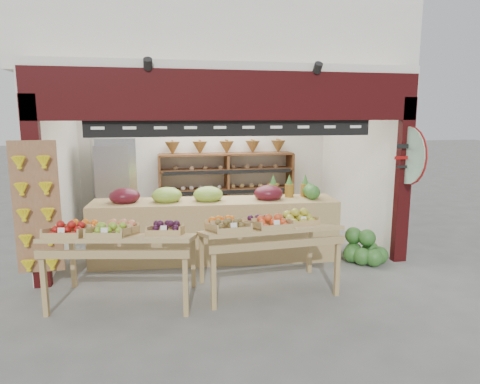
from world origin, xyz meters
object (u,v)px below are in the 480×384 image
object	(u,v)px
refrigerator	(114,187)
display_table_left	(114,234)
mid_counter	(214,227)
back_shelving	(227,173)
cardboard_stack	(133,240)
watermelon_pile	(364,250)
display_table_right	(262,227)

from	to	relation	value
refrigerator	display_table_left	distance (m)	3.27
display_table_left	mid_counter	bearing A→B (deg)	42.40
back_shelving	cardboard_stack	world-z (taller)	back_shelving
display_table_left	watermelon_pile	xyz separation A→B (m)	(3.85, 0.72, -0.67)
back_shelving	refrigerator	xyz separation A→B (m)	(-2.34, -0.41, -0.17)
cardboard_stack	mid_counter	bearing A→B (deg)	-24.30
refrigerator	cardboard_stack	bearing A→B (deg)	-87.18
display_table_left	refrigerator	bearing A→B (deg)	94.56
refrigerator	cardboard_stack	distance (m)	1.56
refrigerator	display_table_left	xyz separation A→B (m)	(0.26, -3.26, -0.09)
cardboard_stack	watermelon_pile	bearing A→B (deg)	-18.29
cardboard_stack	display_table_left	world-z (taller)	display_table_left
refrigerator	display_table_right	size ratio (longest dim) A/B	1.06
display_table_right	watermelon_pile	xyz separation A→B (m)	(1.92, 0.75, -0.67)
mid_counter	display_table_right	size ratio (longest dim) A/B	2.20
cardboard_stack	display_table_left	xyz separation A→B (m)	(-0.13, -1.95, 0.65)
mid_counter	display_table_right	world-z (taller)	mid_counter
watermelon_pile	back_shelving	bearing A→B (deg)	120.90
mid_counter	display_table_left	bearing A→B (deg)	-137.60
refrigerator	watermelon_pile	xyz separation A→B (m)	(4.11, -2.54, -0.76)
mid_counter	back_shelving	bearing A→B (deg)	75.25
back_shelving	display_table_right	size ratio (longest dim) A/B	1.60
back_shelving	display_table_right	xyz separation A→B (m)	(-0.15, -3.70, -0.26)
display_table_left	display_table_right	xyz separation A→B (m)	(1.93, -0.03, -0.00)
cardboard_stack	mid_counter	world-z (taller)	mid_counter
display_table_left	watermelon_pile	world-z (taller)	display_table_left
cardboard_stack	watermelon_pile	size ratio (longest dim) A/B	1.34
mid_counter	display_table_left	distance (m)	2.02
back_shelving	display_table_left	distance (m)	4.23
refrigerator	watermelon_pile	world-z (taller)	refrigerator
mid_counter	watermelon_pile	xyz separation A→B (m)	(2.38, -0.62, -0.34)
cardboard_stack	display_table_right	bearing A→B (deg)	-47.62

